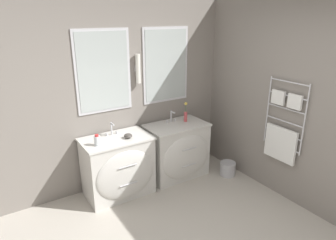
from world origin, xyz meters
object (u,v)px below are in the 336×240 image
(vanity_right, at_px, (178,150))
(amenity_bowl, at_px, (128,136))
(toiletry_bottle, at_px, (97,141))
(flower_vase, at_px, (186,114))
(waste_bin, at_px, (228,168))
(vanity_left, at_px, (119,167))

(vanity_right, bearing_deg, amenity_bowl, -176.52)
(toiletry_bottle, distance_m, amenity_bowl, 0.42)
(flower_vase, relative_size, waste_bin, 1.27)
(toiletry_bottle, height_order, flower_vase, flower_vase)
(toiletry_bottle, relative_size, flower_vase, 0.48)
(amenity_bowl, distance_m, waste_bin, 1.70)
(vanity_left, height_order, waste_bin, vanity_left)
(waste_bin, bearing_deg, amenity_bowl, 166.39)
(vanity_right, relative_size, amenity_bowl, 8.48)
(flower_vase, bearing_deg, amenity_bowl, -172.80)
(vanity_right, bearing_deg, toiletry_bottle, -177.46)
(amenity_bowl, xyz_separation_m, waste_bin, (1.49, -0.36, -0.75))
(vanity_left, relative_size, flower_vase, 3.01)
(vanity_right, bearing_deg, vanity_left, 180.00)
(vanity_left, height_order, vanity_right, same)
(vanity_left, distance_m, toiletry_bottle, 0.56)
(toiletry_bottle, relative_size, waste_bin, 0.61)
(vanity_left, relative_size, vanity_right, 1.00)
(amenity_bowl, bearing_deg, waste_bin, -13.61)
(toiletry_bottle, distance_m, waste_bin, 2.09)
(toiletry_bottle, height_order, waste_bin, toiletry_bottle)
(vanity_left, bearing_deg, waste_bin, -14.22)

